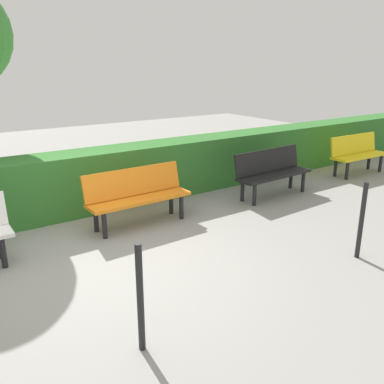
{
  "coord_description": "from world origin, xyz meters",
  "views": [
    {
      "loc": [
        1.59,
        4.35,
        2.38
      ],
      "look_at": [
        -1.72,
        -0.42,
        0.55
      ],
      "focal_mm": 38.28,
      "sensor_mm": 36.0,
      "label": 1
    }
  ],
  "objects": [
    {
      "name": "ground_plane",
      "position": [
        0.0,
        0.0,
        0.0
      ],
      "size": [
        23.19,
        23.19,
        0.0
      ],
      "primitive_type": "plane",
      "color": "gray"
    },
    {
      "name": "bench_yellow",
      "position": [
        -6.55,
        -0.92,
        0.48
      ],
      "size": [
        1.51,
        0.5,
        0.86
      ],
      "rotation": [
        0.0,
        0.0,
        -0.03
      ],
      "color": "yellow",
      "rests_on": "ground_plane"
    },
    {
      "name": "bench_black",
      "position": [
        -3.81,
        -0.85,
        0.48
      ],
      "size": [
        1.64,
        0.53,
        0.86
      ],
      "rotation": [
        0.0,
        0.0,
        0.04
      ],
      "color": "black",
      "rests_on": "ground_plane"
    },
    {
      "name": "bench_orange",
      "position": [
        -1.1,
        -0.99,
        0.48
      ],
      "size": [
        1.62,
        0.5,
        0.86
      ],
      "rotation": [
        0.0,
        0.0,
        0.02
      ],
      "color": "orange",
      "rests_on": "ground_plane"
    },
    {
      "name": "hedge_row",
      "position": [
        -1.19,
        -2.04,
        0.5
      ],
      "size": [
        19.19,
        0.71,
        1.0
      ],
      "primitive_type": "cube",
      "color": "#2D6B28",
      "rests_on": "ground_plane"
    },
    {
      "name": "railing_post_mid",
      "position": [
        -2.87,
        1.64,
        0.5
      ],
      "size": [
        0.06,
        0.06,
        1.0
      ],
      "primitive_type": "cylinder",
      "color": "black",
      "rests_on": "ground_plane"
    },
    {
      "name": "railing_post_far",
      "position": [
        0.24,
        1.64,
        0.5
      ],
      "size": [
        0.06,
        0.06,
        1.0
      ],
      "primitive_type": "cylinder",
      "color": "black",
      "rests_on": "ground_plane"
    }
  ]
}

